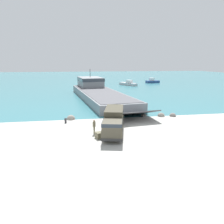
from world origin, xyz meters
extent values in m
plane|color=#B7B5AD|center=(0.00, 0.00, 0.00)|extent=(240.00, 240.00, 0.00)
cube|color=teal|center=(0.00, 93.73, 0.00)|extent=(240.00, 180.00, 0.01)
cube|color=gray|center=(-1.92, 22.76, 0.91)|extent=(13.36, 35.48, 1.82)
cube|color=#56565B|center=(-1.92, 22.76, 1.86)|extent=(12.47, 34.01, 0.08)
cube|color=gray|center=(-3.52, 34.61, 3.20)|extent=(7.40, 10.43, 2.77)
cube|color=#28333D|center=(-3.52, 34.61, 4.03)|extent=(7.59, 10.55, 0.83)
cylinder|color=#3F3F42|center=(-3.52, 34.61, 5.79)|extent=(0.16, 0.16, 2.40)
cube|color=#56565B|center=(0.80, 2.65, 0.95)|extent=(8.22, 6.95, 1.90)
cube|color=#4C4738|center=(-3.19, -4.06, 1.01)|extent=(4.16, 8.50, 1.14)
cube|color=#4C4738|center=(-3.80, -6.68, 1.99)|extent=(2.80, 3.21, 0.82)
cube|color=#28333D|center=(-3.80, -6.68, 2.19)|extent=(2.88, 3.25, 0.41)
cube|color=#413C2E|center=(-2.87, -2.70, 2.32)|extent=(3.39, 5.57, 1.47)
cube|color=#2D2D2D|center=(-4.09, -7.96, 0.59)|extent=(2.41, 0.78, 0.32)
cylinder|color=black|center=(-2.80, -6.75, 0.67)|extent=(0.65, 1.39, 1.35)
cylinder|color=black|center=(-4.72, -6.30, 0.67)|extent=(0.65, 1.39, 1.35)
cylinder|color=black|center=(-1.78, -2.35, 0.67)|extent=(0.65, 1.39, 1.35)
cylinder|color=black|center=(-3.70, -1.90, 0.67)|extent=(0.65, 1.39, 1.35)
cylinder|color=black|center=(-1.53, -1.28, 0.67)|extent=(0.65, 1.39, 1.35)
cylinder|color=black|center=(-3.45, -0.83, 0.67)|extent=(0.65, 1.39, 1.35)
cylinder|color=#6B664C|center=(-5.70, -3.82, 0.44)|extent=(0.14, 0.14, 0.88)
cylinder|color=#6B664C|center=(-5.63, -3.65, 0.44)|extent=(0.14, 0.14, 0.88)
cube|color=#6B664C|center=(-5.67, -3.74, 1.23)|extent=(0.40, 0.50, 0.70)
sphere|color=tan|center=(-5.67, -3.74, 1.70)|extent=(0.24, 0.24, 0.24)
cube|color=#B7BABF|center=(12.53, 53.45, 0.51)|extent=(6.07, 8.21, 1.02)
cube|color=silver|center=(12.84, 52.92, 1.58)|extent=(2.60, 2.92, 1.12)
cube|color=navy|center=(25.67, 61.97, 0.52)|extent=(5.97, 3.32, 1.05)
cube|color=silver|center=(25.24, 61.92, 1.62)|extent=(1.91, 2.07, 1.15)
cylinder|color=#333338|center=(-9.50, 1.95, 0.26)|extent=(0.32, 0.32, 0.51)
sphere|color=#333338|center=(-9.50, 1.95, 0.61)|extent=(0.36, 0.36, 0.36)
cube|color=#6B664C|center=(-5.25, -5.56, 0.37)|extent=(1.00, 1.08, 0.74)
sphere|color=gray|center=(-8.76, 4.05, 0.00)|extent=(1.39, 1.39, 1.39)
sphere|color=#66605B|center=(3.47, 4.24, 0.00)|extent=(0.93, 0.93, 0.93)
sphere|color=gray|center=(8.25, 3.26, 0.00)|extent=(1.14, 1.14, 1.14)
sphere|color=gray|center=(6.31, 3.59, 0.00)|extent=(1.24, 1.24, 1.24)
camera|label=1|loc=(-7.78, -30.46, 8.97)|focal=35.00mm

